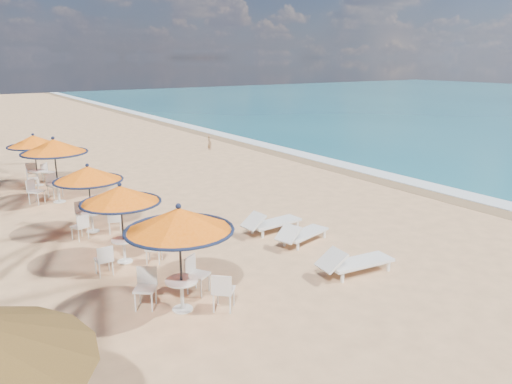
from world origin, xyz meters
The scene contains 12 objects.
ground centered at (0.00, 0.00, 0.00)m, with size 160.00×160.00×0.00m, color tan.
foam_strip centered at (9.30, 10.00, 0.00)m, with size 1.20×140.00×0.04m, color white.
wetsand_band centered at (8.40, 10.00, 0.00)m, with size 1.40×140.00×0.02m, color olive.
station_0 centered at (-4.85, 0.16, 1.87)m, with size 2.45×2.45×2.55m.
station_1 centered at (-5.06, 3.52, 1.77)m, with size 2.23×2.23×2.33m.
station_2 centered at (-5.09, 6.64, 1.70)m, with size 2.23×2.23×2.32m.
station_3 centered at (-5.23, 11.02, 2.03)m, with size 2.55×2.55×2.66m.
station_4 centered at (-5.34, 14.36, 1.75)m, with size 2.29×2.29×2.39m.
lounger_near centered at (-0.27, -0.62, 0.37)m, with size 2.25×0.91×0.79m.
lounger_mid centered at (0.00, 1.94, 0.34)m, with size 2.11×1.14×0.72m.
lounger_far centered at (-0.20, 3.33, 0.36)m, with size 2.18×0.82×0.77m.
person centered at (5.43, 17.96, 0.49)m, with size 0.36×0.23×0.98m, color #936D4A.
Camera 1 is at (-9.22, -9.46, 5.61)m, focal length 35.00 mm.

